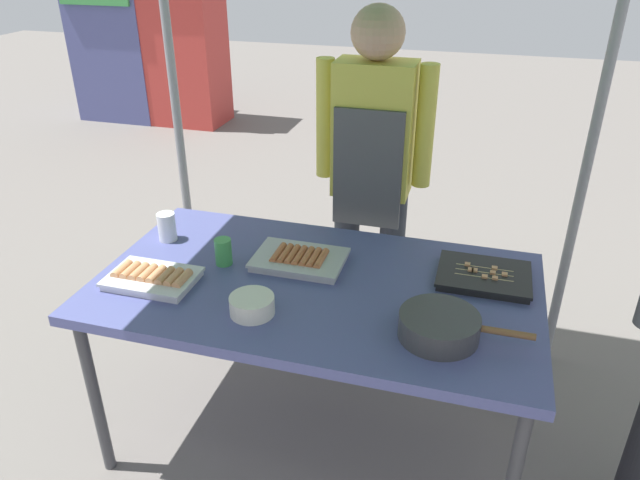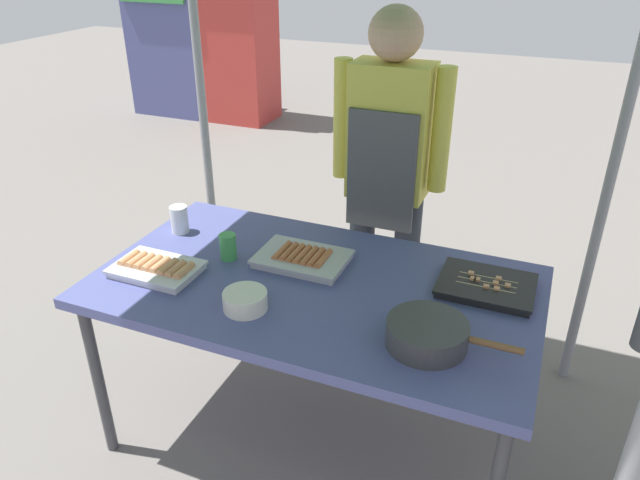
# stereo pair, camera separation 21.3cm
# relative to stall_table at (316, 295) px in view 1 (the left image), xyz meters

# --- Properties ---
(ground_plane) EXTENTS (18.00, 18.00, 0.00)m
(ground_plane) POSITION_rel_stall_table_xyz_m (0.00, 0.00, -0.70)
(ground_plane) COLOR #66605B
(stall_table) EXTENTS (1.60, 0.90, 0.75)m
(stall_table) POSITION_rel_stall_table_xyz_m (0.00, 0.00, 0.00)
(stall_table) COLOR #4C518C
(stall_table) RESTS_ON ground
(tray_grilled_sausages) EXTENTS (0.35, 0.24, 0.05)m
(tray_grilled_sausages) POSITION_rel_stall_table_xyz_m (-0.10, 0.11, 0.07)
(tray_grilled_sausages) COLOR #ADADB2
(tray_grilled_sausages) RESTS_ON stall_table
(tray_meat_skewers) EXTENTS (0.33, 0.26, 0.04)m
(tray_meat_skewers) POSITION_rel_stall_table_xyz_m (0.58, 0.19, 0.07)
(tray_meat_skewers) COLOR black
(tray_meat_skewers) RESTS_ON stall_table
(tray_pork_links) EXTENTS (0.32, 0.22, 0.05)m
(tray_pork_links) POSITION_rel_stall_table_xyz_m (-0.57, -0.17, 0.07)
(tray_pork_links) COLOR silver
(tray_pork_links) RESTS_ON stall_table
(cooking_wok) EXTENTS (0.41, 0.25, 0.08)m
(cooking_wok) POSITION_rel_stall_table_xyz_m (0.46, -0.20, 0.10)
(cooking_wok) COLOR #38383A
(cooking_wok) RESTS_ON stall_table
(condiment_bowl) EXTENTS (0.15, 0.15, 0.06)m
(condiment_bowl) POSITION_rel_stall_table_xyz_m (-0.15, -0.24, 0.08)
(condiment_bowl) COLOR silver
(condiment_bowl) RESTS_ON stall_table
(drink_cup_near_edge) EXTENTS (0.06, 0.06, 0.10)m
(drink_cup_near_edge) POSITION_rel_stall_table_xyz_m (-0.38, 0.04, 0.10)
(drink_cup_near_edge) COLOR #3F994C
(drink_cup_near_edge) RESTS_ON stall_table
(drink_cup_by_wok) EXTENTS (0.07, 0.07, 0.12)m
(drink_cup_by_wok) POSITION_rel_stall_table_xyz_m (-0.68, 0.15, 0.11)
(drink_cup_by_wok) COLOR white
(drink_cup_by_wok) RESTS_ON stall_table
(vendor_woman) EXTENTS (0.52, 0.23, 1.63)m
(vendor_woman) POSITION_rel_stall_table_xyz_m (0.05, 0.70, 0.27)
(vendor_woman) COLOR #333842
(vendor_woman) RESTS_ON ground
(neighbor_stall_left) EXTENTS (0.87, 0.74, 1.74)m
(neighbor_stall_left) POSITION_rel_stall_table_xyz_m (-3.39, 4.06, 0.18)
(neighbor_stall_left) COLOR #4C518C
(neighbor_stall_left) RESTS_ON ground
(neighbor_stall_right) EXTENTS (0.89, 0.60, 1.96)m
(neighbor_stall_right) POSITION_rel_stall_table_xyz_m (-2.67, 4.00, 0.29)
(neighbor_stall_right) COLOR #BF3833
(neighbor_stall_right) RESTS_ON ground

